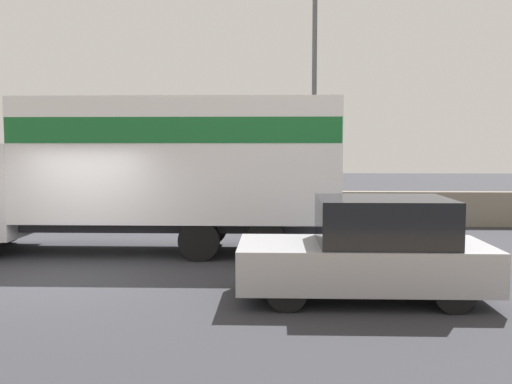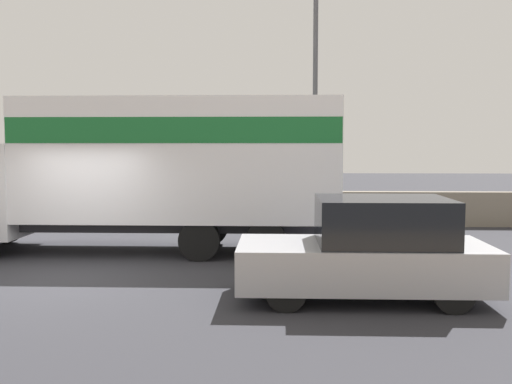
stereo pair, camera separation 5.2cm
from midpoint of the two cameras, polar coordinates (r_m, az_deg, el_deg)
ground_plane at (r=11.41m, az=-18.93°, el=-8.21°), size 80.00×80.00×0.00m
stone_wall_backdrop at (r=18.20m, az=-10.72°, el=-1.56°), size 60.00×0.35×1.06m
street_lamp at (r=16.85m, az=6.04°, el=11.16°), size 0.56×0.28×7.67m
box_truck at (r=13.48m, az=-10.60°, el=2.75°), size 9.42×2.40×3.54m
car_hatchback at (r=9.47m, az=11.36°, el=-5.75°), size 4.02×1.78×1.66m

